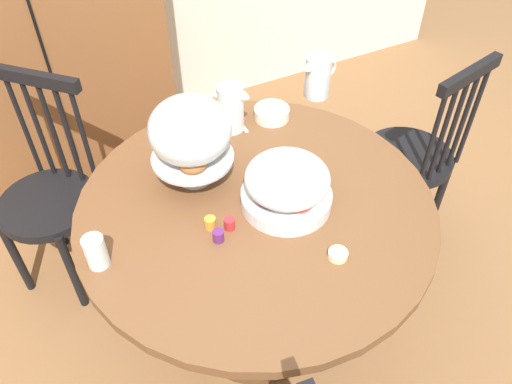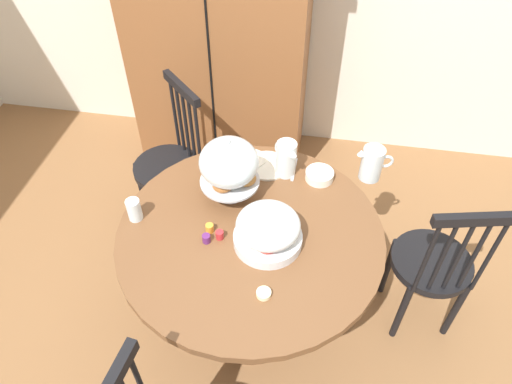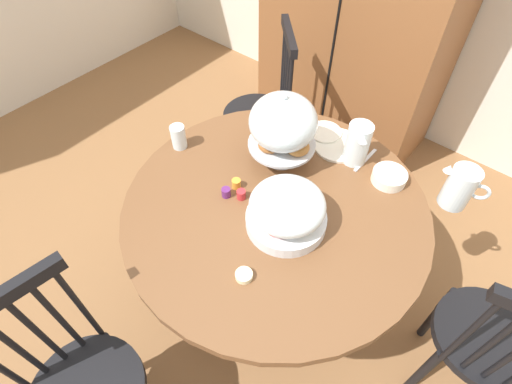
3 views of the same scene
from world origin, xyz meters
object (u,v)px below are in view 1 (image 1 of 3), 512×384
Objects in this scene: windsor_chair_facing_door at (51,200)px; dining_table at (256,244)px; cereal_bowl at (272,113)px; drinking_glass at (96,252)px; wooden_armoire at (24,1)px; pastry_stand_with_dome at (190,133)px; orange_juice_pitcher at (230,110)px; windsor_chair_by_cabinet at (412,159)px; milk_pitcher at (318,78)px; china_plate_small at (181,130)px; fruit_platter_covered at (287,185)px; china_plate_large at (205,130)px; butter_dish at (338,254)px.

dining_table is at bearing -47.19° from windsor_chair_facing_door.
cereal_bowl is 0.90m from drinking_glass.
pastry_stand_with_dome is (0.31, -1.16, -0.05)m from wooden_armoire.
windsor_chair_facing_door is 0.85m from orange_juice_pitcher.
windsor_chair_by_cabinet and windsor_chair_facing_door have the same top height.
windsor_chair_by_cabinet is 1.47m from drinking_glass.
windsor_chair_facing_door is 0.98m from cereal_bowl.
dining_table is at bearing -169.02° from windsor_chair_by_cabinet.
milk_pitcher is at bearing 40.81° from dining_table.
orange_juice_pitcher is 1.25× the size of china_plate_small.
drinking_glass is (-0.62, 0.04, -0.03)m from fruit_platter_covered.
wooden_armoire reaches higher than china_plate_large.
fruit_platter_covered is 1.36× the size of china_plate_large.
wooden_armoire reaches higher than butter_dish.
pastry_stand_with_dome reaches higher than cereal_bowl.
china_plate_small is at bearing 168.86° from cereal_bowl.
dining_table is 0.40m from butter_dish.
windsor_chair_facing_door reaches higher than dining_table.
wooden_armoire is 1.52m from fruit_platter_covered.
butter_dish is (0.03, -0.27, -0.07)m from fruit_platter_covered.
china_plate_large is 0.27m from cereal_bowl.
dining_table is 0.52m from china_plate_small.
cereal_bowl is (0.36, -0.07, 0.01)m from china_plate_small.
butter_dish is (-0.17, -0.71, -0.01)m from cereal_bowl.
butter_dish is (-0.41, -0.77, -0.07)m from milk_pitcher.
orange_juice_pitcher is 0.42m from milk_pitcher.
wooden_armoire reaches higher than dining_table.
butter_dish is at bearing -147.69° from windsor_chair_by_cabinet.
pastry_stand_with_dome is at bearing -159.51° from milk_pitcher.
windsor_chair_by_cabinet is at bearing -37.68° from milk_pitcher.
fruit_platter_covered is 2.14× the size of cereal_bowl.
windsor_chair_by_cabinet is 4.43× the size of china_plate_large.
drinking_glass is at bearing -178.86° from dining_table.
dining_table is 0.48m from pastry_stand_with_dome.
milk_pitcher is (1.13, -0.21, 0.37)m from windsor_chair_facing_door.
china_plate_small is (-0.18, 0.06, -0.07)m from orange_juice_pitcher.
pastry_stand_with_dome is 1.82× the size of milk_pitcher.
windsor_chair_by_cabinet is (0.88, 0.17, -0.07)m from dining_table.
cereal_bowl is (0.17, -0.01, -0.06)m from orange_juice_pitcher.
windsor_chair_by_cabinet reaches higher than orange_juice_pitcher.
fruit_platter_covered is at bearing -69.68° from wooden_armoire.
orange_juice_pitcher is 0.85× the size of china_plate_large.
pastry_stand_with_dome is at bearing 130.67° from fruit_platter_covered.
fruit_platter_covered reaches higher than dining_table.
fruit_platter_covered is (0.09, -0.05, 0.30)m from dining_table.
dining_table is 0.59m from drinking_glass.
milk_pitcher is at bearing 5.67° from orange_juice_pitcher.
china_plate_large is (0.62, -0.22, 0.29)m from windsor_chair_facing_door.
windsor_chair_by_cabinet reaches higher than fruit_platter_covered.
milk_pitcher is at bearing -10.48° from windsor_chair_facing_door.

